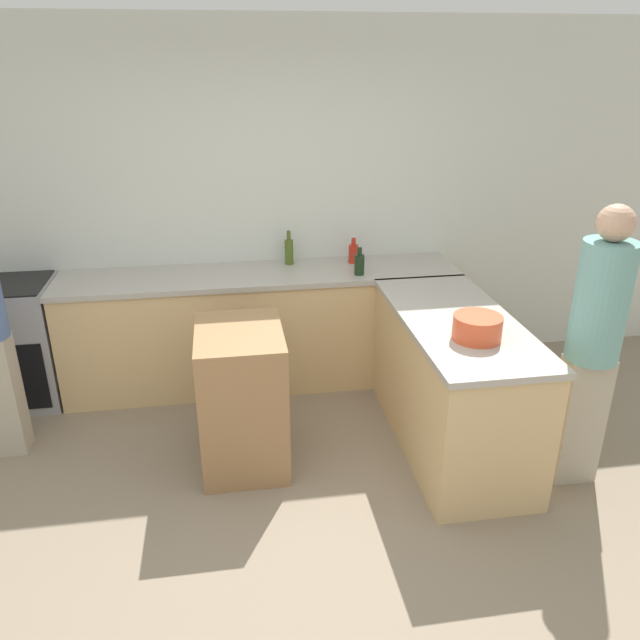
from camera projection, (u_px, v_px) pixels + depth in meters
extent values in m
plane|color=gray|center=(292.00, 552.00, 3.30)|extent=(14.00, 14.00, 0.00)
cube|color=silver|center=(255.00, 205.00, 4.81)|extent=(8.00, 0.06, 2.70)
cube|color=#D6B27A|center=(262.00, 330.00, 4.88)|extent=(2.98, 0.59, 0.87)
cube|color=#ADA89E|center=(260.00, 275.00, 4.70)|extent=(3.01, 0.62, 0.04)
cube|color=#D6B27A|center=(452.00, 385.00, 4.07)|extent=(0.66, 1.56, 0.87)
cube|color=#ADA89E|center=(458.00, 321.00, 3.89)|extent=(0.69, 1.59, 0.04)
cube|color=#99999E|center=(18.00, 343.00, 4.61)|extent=(0.60, 0.59, 0.91)
cube|color=black|center=(9.00, 379.00, 4.39)|extent=(0.50, 0.01, 0.51)
cube|color=black|center=(5.00, 285.00, 4.43)|extent=(0.55, 0.54, 0.01)
cube|color=#997047|center=(242.00, 397.00, 3.89)|extent=(0.52, 0.68, 0.91)
cylinder|color=#DB512D|center=(477.00, 327.00, 3.57)|extent=(0.28, 0.28, 0.14)
cylinder|color=#475B1E|center=(289.00, 252.00, 4.84)|extent=(0.07, 0.07, 0.19)
cylinder|color=#475B1E|center=(289.00, 235.00, 4.79)|extent=(0.03, 0.03, 0.07)
cylinder|color=red|center=(353.00, 254.00, 4.88)|extent=(0.08, 0.08, 0.14)
cylinder|color=red|center=(354.00, 241.00, 4.84)|extent=(0.03, 0.03, 0.06)
cylinder|color=black|center=(359.00, 265.00, 4.62)|extent=(0.07, 0.07, 0.15)
cylinder|color=black|center=(360.00, 251.00, 4.58)|extent=(0.03, 0.03, 0.06)
cube|color=#ADA38E|center=(579.00, 420.00, 3.73)|extent=(0.27, 0.16, 0.82)
cylinder|color=#6BA39E|center=(601.00, 302.00, 3.43)|extent=(0.30, 0.30, 0.69)
sphere|color=tan|center=(616.00, 223.00, 3.26)|extent=(0.20, 0.20, 0.20)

